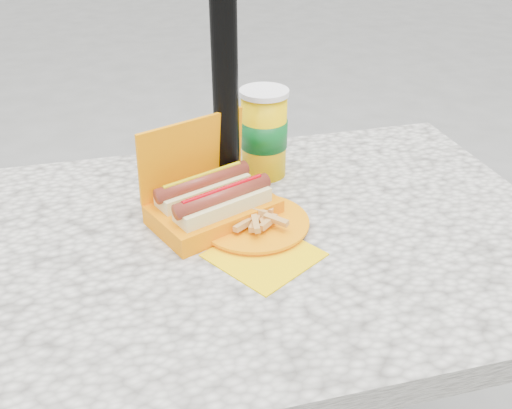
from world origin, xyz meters
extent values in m
cube|color=beige|center=(0.00, 0.00, 0.72)|extent=(1.20, 0.80, 0.05)
cylinder|color=black|center=(-0.50, 0.30, 0.35)|extent=(0.07, 0.07, 0.70)
cylinder|color=black|center=(0.50, 0.30, 0.35)|extent=(0.07, 0.07, 0.70)
cylinder|color=black|center=(0.00, 0.16, 1.10)|extent=(0.05, 0.05, 2.20)
cube|color=orange|center=(-0.05, 0.06, 0.77)|extent=(0.27, 0.22, 0.04)
cube|color=orange|center=(-0.08, 0.12, 0.86)|extent=(0.22, 0.10, 0.15)
cube|color=#F1E08F|center=(-0.04, 0.03, 0.79)|extent=(0.19, 0.12, 0.05)
cylinder|color=maroon|center=(-0.04, 0.03, 0.82)|extent=(0.20, 0.10, 0.03)
cylinder|color=#AC0009|center=(-0.04, 0.03, 0.84)|extent=(0.16, 0.07, 0.01)
cube|color=#F1E08F|center=(-0.06, 0.09, 0.79)|extent=(0.19, 0.12, 0.05)
cylinder|color=maroon|center=(-0.06, 0.09, 0.82)|extent=(0.20, 0.10, 0.03)
cylinder|color=#CFB205|center=(-0.06, 0.09, 0.84)|extent=(0.16, 0.07, 0.01)
cube|color=#FFCC00|center=(0.01, -0.08, 0.75)|extent=(0.22, 0.22, 0.00)
cylinder|color=orange|center=(0.02, 0.02, 0.76)|extent=(0.20, 0.20, 0.01)
cylinder|color=orange|center=(0.02, 0.02, 0.76)|extent=(0.21, 0.21, 0.01)
cube|color=gold|center=(0.03, 0.01, 0.77)|extent=(0.01, 0.05, 0.01)
cube|color=gold|center=(0.03, 0.04, 0.77)|extent=(0.05, 0.02, 0.01)
cube|color=gold|center=(0.05, 0.05, 0.77)|extent=(0.02, 0.05, 0.01)
cube|color=gold|center=(-0.01, 0.00, 0.77)|extent=(0.05, 0.04, 0.01)
cube|color=gold|center=(0.04, -0.02, 0.78)|extent=(0.05, 0.04, 0.01)
cube|color=gold|center=(0.04, 0.03, 0.78)|extent=(0.02, 0.05, 0.01)
cube|color=gold|center=(0.01, 0.05, 0.78)|extent=(0.05, 0.04, 0.01)
cube|color=gold|center=(0.01, -0.01, 0.78)|extent=(0.03, 0.05, 0.01)
cube|color=gold|center=(0.01, -0.02, 0.78)|extent=(0.02, 0.05, 0.01)
cube|color=gold|center=(0.03, 0.02, 0.78)|extent=(0.02, 0.05, 0.01)
cube|color=gold|center=(0.03, 0.02, 0.77)|extent=(0.05, 0.03, 0.01)
cube|color=gold|center=(0.05, -0.02, 0.78)|extent=(0.04, 0.05, 0.01)
cube|color=gold|center=(0.02, 0.02, 0.78)|extent=(0.05, 0.04, 0.01)
cube|color=gold|center=(0.03, 0.03, 0.78)|extent=(0.05, 0.04, 0.01)
cube|color=gold|center=(0.02, 0.00, 0.78)|extent=(0.02, 0.05, 0.01)
cube|color=gold|center=(0.00, 0.03, 0.78)|extent=(0.05, 0.03, 0.01)
cube|color=gold|center=(-0.01, -0.01, 0.78)|extent=(0.05, 0.04, 0.01)
cube|color=gold|center=(0.02, 0.01, 0.77)|extent=(0.05, 0.04, 0.01)
ellipsoid|color=#AC0009|center=(-0.02, 0.05, 0.77)|extent=(0.04, 0.04, 0.01)
cube|color=#AD1000|center=(0.03, 0.03, 0.78)|extent=(0.08, 0.04, 0.00)
cylinder|color=#FFC700|center=(0.09, 0.23, 0.84)|extent=(0.10, 0.10, 0.18)
cylinder|color=#07571C|center=(0.09, 0.23, 0.85)|extent=(0.10, 0.10, 0.06)
cylinder|color=white|center=(0.09, 0.23, 0.94)|extent=(0.10, 0.10, 0.01)
camera|label=1|loc=(-0.21, -0.86, 1.34)|focal=40.00mm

